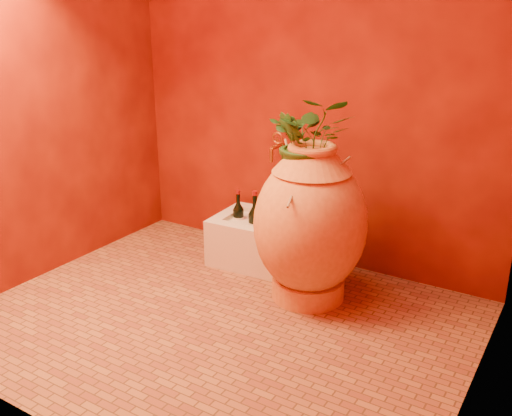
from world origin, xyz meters
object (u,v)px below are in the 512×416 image
Objects in this scene: amphora at (310,224)px; wine_bottle_a at (275,220)px; wine_bottle_b at (238,219)px; wall_tap at (276,145)px; wine_bottle_c at (255,225)px; stone_basin at (266,242)px.

amphora reaches higher than wine_bottle_a.
wine_bottle_b is 0.53m from wall_tap.
wall_tap reaches higher than wine_bottle_a.
wine_bottle_c is at bearing 159.56° from amphora.
amphora is 2.99× the size of wine_bottle_b.
wine_bottle_b reaches higher than stone_basin.
amphora is 0.69m from wall_tap.
wine_bottle_a is (0.03, 0.06, 0.14)m from stone_basin.
wine_bottle_c is at bearing -109.49° from stone_basin.
amphora reaches higher than stone_basin.
wine_bottle_b is at bearing -175.19° from stone_basin.
wine_bottle_c is (0.17, -0.07, 0.01)m from wine_bottle_b.
wine_bottle_c is 0.52m from wall_tap.
wine_bottle_c is at bearing -21.82° from wine_bottle_b.
wall_tap reaches higher than stone_basin.
amphora is 1.32× the size of stone_basin.
wine_bottle_a is at bearing -62.65° from wall_tap.
wine_bottle_b is (-0.23, -0.08, -0.01)m from wine_bottle_a.
amphora is at bearing -37.99° from wine_bottle_a.
stone_basin is (-0.43, 0.26, -0.30)m from amphora.
wall_tap is at bearing 117.35° from wine_bottle_a.
amphora is at bearing -20.44° from wine_bottle_c.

